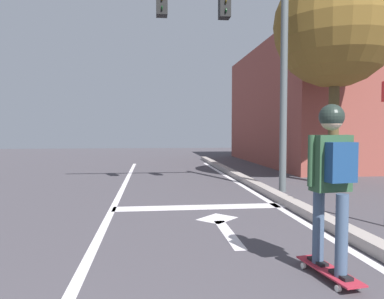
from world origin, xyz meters
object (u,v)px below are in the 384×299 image
object	(u,v)px
skateboard	(329,271)
roadside_tree	(335,26)
traffic_signal_mast	(236,37)
skater	(332,167)

from	to	relation	value
skateboard	roadside_tree	distance (m)	7.64
skateboard	roadside_tree	bearing A→B (deg)	61.97
skateboard	traffic_signal_mast	world-z (taller)	traffic_signal_mast
skateboard	roadside_tree	world-z (taller)	roadside_tree
skateboard	roadside_tree	size ratio (longest dim) A/B	0.15
skater	skateboard	bearing A→B (deg)	98.14
skateboard	traffic_signal_mast	bearing A→B (deg)	87.23
skater	traffic_signal_mast	world-z (taller)	traffic_signal_mast
traffic_signal_mast	roadside_tree	distance (m)	3.04
skateboard	traffic_signal_mast	xyz separation A→B (m)	(0.23, 4.80, 3.41)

